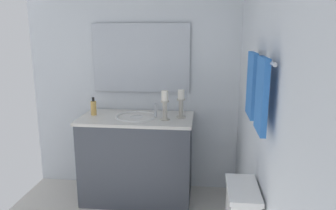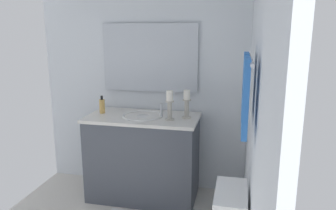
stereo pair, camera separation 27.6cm
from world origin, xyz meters
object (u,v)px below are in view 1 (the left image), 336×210
Objects in this scene: candle_holder_tall at (181,103)px; towel_near_vanity at (252,85)px; towel_bar at (261,58)px; sink_basin at (137,121)px; towel_center at (262,95)px; mirror at (141,58)px; soap_bottle at (94,108)px; candle_holder_short at (165,104)px; vanity_cabinet at (137,158)px.

towel_near_vanity is (0.93, 0.52, 0.34)m from candle_holder_tall.
towel_bar is at bearing 25.59° from candle_holder_tall.
sink_basin is 0.53× the size of towel_bar.
mirror is at bearing -148.65° from towel_center.
towel_bar is (1.12, 1.41, 0.59)m from soap_bottle.
candle_holder_short is at bearing -141.38° from towel_near_vanity.
sink_basin is at bearing -104.55° from candle_holder_short.
candle_holder_tall is (-0.02, 0.43, 0.57)m from vanity_cabinet.
sink_basin is 1.41m from towel_near_vanity.
sink_basin is 0.35m from candle_holder_short.
candle_holder_tall is at bearing 124.42° from candle_holder_short.
mirror is at bearing -140.77° from candle_holder_short.
candle_holder_tall is 0.68× the size of towel_center.
vanity_cabinet is at bearing -86.82° from candle_holder_tall.
sink_basin is 0.40× the size of mirror.
towel_center is (0.38, 0.00, 0.01)m from towel_near_vanity.
towel_near_vanity is at bearing 38.81° from mirror.
candle_holder_tall is at bearing -154.41° from towel_bar.
vanity_cabinet is 1.84m from towel_center.
sink_basin is (-0.00, 0.00, 0.39)m from vanity_cabinet.
vanity_cabinet is at bearing -104.50° from candle_holder_short.
towel_bar is (1.02, 0.68, 0.52)m from candle_holder_short.
towel_center is (1.28, 0.95, 0.92)m from vanity_cabinet.
sink_basin is 2.23× the size of soap_bottle.
candle_holder_short is at bearing -55.58° from candle_holder_tall.
towel_near_vanity is (1.18, 0.95, -0.06)m from mirror.
towel_near_vanity reaches higher than vanity_cabinet.
candle_holder_short is (0.10, -0.14, 0.00)m from candle_holder_tall.
towel_near_vanity is (0.93, 1.39, 0.41)m from soap_bottle.
towel_bar is at bearing 35.24° from mirror.
towel_near_vanity is at bearing 29.13° from candle_holder_tall.
candle_holder_tall is 1.44m from towel_center.
vanity_cabinet is 1.01m from mirror.
candle_holder_short is 1.55× the size of soap_bottle.
mirror is at bearing 179.99° from vanity_cabinet.
mirror reaches higher than sink_basin.
vanity_cabinet is 2.69× the size of towel_near_vanity.
candle_holder_tall is at bearing -158.42° from towel_center.
mirror is 0.69m from soap_bottle.
soap_bottle is (-0.03, -0.44, 0.50)m from vanity_cabinet.
mirror is 1.32× the size of towel_bar.
towel_center is at bearing 21.58° from candle_holder_tall.
mirror reaches higher than towel_near_vanity.
towel_bar reaches higher than vanity_cabinet.
candle_holder_tall is at bearing 93.19° from sink_basin.
candle_holder_tall is 1.11m from towel_near_vanity.
towel_center is at bearing -5.43° from towel_bar.
candle_holder_short is at bearing 81.88° from soap_bottle.
towel_center is (1.56, 0.95, -0.06)m from mirror.
towel_center reaches higher than candle_holder_tall.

